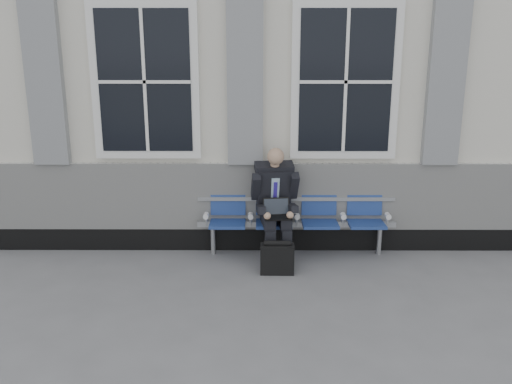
{
  "coord_description": "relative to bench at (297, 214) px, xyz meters",
  "views": [
    {
      "loc": [
        -0.74,
        -5.76,
        2.9
      ],
      "look_at": [
        -0.76,
        0.9,
        0.97
      ],
      "focal_mm": 40.0,
      "sensor_mm": 36.0,
      "label": 1
    }
  ],
  "objects": [
    {
      "name": "station_building",
      "position": [
        0.21,
        2.15,
        1.67
      ],
      "size": [
        14.4,
        4.4,
        4.49
      ],
      "color": "silver",
      "rests_on": "ground"
    },
    {
      "name": "ground",
      "position": [
        0.23,
        -1.32,
        -0.55
      ],
      "size": [
        70.0,
        70.0,
        0.0
      ],
      "primitive_type": "plane",
      "color": "slate",
      "rests_on": "ground"
    },
    {
      "name": "bench",
      "position": [
        0.0,
        0.0,
        0.0
      ],
      "size": [
        2.6,
        0.47,
        0.91
      ],
      "color": "#9EA0A3",
      "rests_on": "ground"
    },
    {
      "name": "businessman",
      "position": [
        -0.29,
        -0.14,
        0.23
      ],
      "size": [
        0.62,
        0.83,
        1.46
      ],
      "color": "black",
      "rests_on": "ground"
    },
    {
      "name": "briefcase",
      "position": [
        -0.27,
        -0.64,
        -0.36
      ],
      "size": [
        0.41,
        0.18,
        0.42
      ],
      "color": "black",
      "rests_on": "ground"
    }
  ]
}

